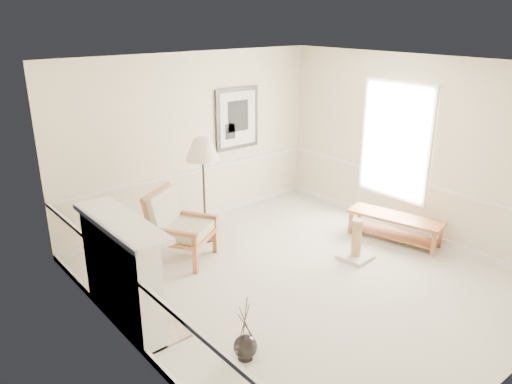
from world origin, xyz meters
TOP-DOWN VIEW (x-y plane):
  - ground at (0.00, 0.00)m, footprint 5.50×5.50m
  - room at (0.14, 0.08)m, footprint 5.04×5.54m
  - fireplace at (-2.34, 0.60)m, footprint 0.64×1.64m
  - floor_vase at (-1.67, -0.83)m, footprint 0.26×0.26m
  - armchair at (-1.02, 1.65)m, footprint 1.12×1.13m
  - floor_lamp at (-0.34, 1.91)m, footprint 0.69×0.69m
  - bench at (2.00, -0.05)m, footprint 0.81×1.57m
  - scratching_post at (1.04, -0.07)m, footprint 0.49×0.49m

SIDE VIEW (x-z plane):
  - ground at x=0.00m, z-range 0.00..0.00m
  - floor_vase at x=-1.67m, z-range -0.24..0.52m
  - scratching_post at x=1.04m, z-range -0.12..0.51m
  - bench at x=2.00m, z-range 0.07..0.50m
  - armchair at x=-1.02m, z-range 0.04..1.09m
  - fireplace at x=-2.34m, z-range -0.01..1.30m
  - floor_lamp at x=-0.34m, z-range 0.63..2.32m
  - room at x=0.14m, z-range 0.41..3.33m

